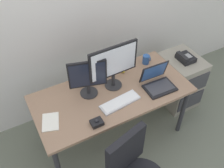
{
  "coord_description": "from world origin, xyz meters",
  "views": [
    {
      "loc": [
        -0.88,
        -1.61,
        2.57
      ],
      "look_at": [
        0.0,
        0.0,
        0.84
      ],
      "focal_mm": 41.05,
      "sensor_mm": 36.0,
      "label": 1
    }
  ],
  "objects_px": {
    "file_cabinet": "(179,80)",
    "monitor_main": "(113,64)",
    "monitor_side": "(88,77)",
    "desk_phone": "(185,58)",
    "keyboard": "(120,102)",
    "banana": "(120,68)",
    "paper_notepad": "(50,122)",
    "laptop": "(158,82)",
    "trackball_mouse": "(97,122)",
    "coffee_mug": "(146,59)"
  },
  "relations": [
    {
      "from": "file_cabinet",
      "to": "desk_phone",
      "type": "height_order",
      "value": "desk_phone"
    },
    {
      "from": "paper_notepad",
      "to": "desk_phone",
      "type": "bearing_deg",
      "value": 5.46
    },
    {
      "from": "paper_notepad",
      "to": "coffee_mug",
      "type": "bearing_deg",
      "value": 13.77
    },
    {
      "from": "monitor_side",
      "to": "trackball_mouse",
      "type": "distance_m",
      "value": 0.45
    },
    {
      "from": "monitor_main",
      "to": "laptop",
      "type": "xyz_separation_m",
      "value": [
        0.4,
        -0.22,
        -0.24
      ]
    },
    {
      "from": "monitor_side",
      "to": "keyboard",
      "type": "bearing_deg",
      "value": -52.19
    },
    {
      "from": "coffee_mug",
      "to": "paper_notepad",
      "type": "distance_m",
      "value": 1.28
    },
    {
      "from": "keyboard",
      "to": "file_cabinet",
      "type": "bearing_deg",
      "value": 14.74
    },
    {
      "from": "monitor_side",
      "to": "trackball_mouse",
      "type": "height_order",
      "value": "monitor_side"
    },
    {
      "from": "monitor_side",
      "to": "desk_phone",
      "type": "bearing_deg",
      "value": -0.29
    },
    {
      "from": "file_cabinet",
      "to": "monitor_main",
      "type": "xyz_separation_m",
      "value": [
        -0.99,
        -0.03,
        0.67
      ]
    },
    {
      "from": "monitor_main",
      "to": "monitor_side",
      "type": "height_order",
      "value": "monitor_main"
    },
    {
      "from": "laptop",
      "to": "paper_notepad",
      "type": "height_order",
      "value": "laptop"
    },
    {
      "from": "file_cabinet",
      "to": "laptop",
      "type": "distance_m",
      "value": 0.77
    },
    {
      "from": "desk_phone",
      "to": "paper_notepad",
      "type": "xyz_separation_m",
      "value": [
        -1.71,
        -0.16,
        0.01
      ]
    },
    {
      "from": "laptop",
      "to": "paper_notepad",
      "type": "xyz_separation_m",
      "value": [
        -1.14,
        0.07,
        -0.05
      ]
    },
    {
      "from": "desk_phone",
      "to": "banana",
      "type": "xyz_separation_m",
      "value": [
        -0.79,
        0.19,
        0.02
      ]
    },
    {
      "from": "keyboard",
      "to": "coffee_mug",
      "type": "height_order",
      "value": "coffee_mug"
    },
    {
      "from": "desk_phone",
      "to": "monitor_side",
      "type": "bearing_deg",
      "value": 179.71
    },
    {
      "from": "banana",
      "to": "keyboard",
      "type": "bearing_deg",
      "value": -119.92
    },
    {
      "from": "keyboard",
      "to": "laptop",
      "type": "xyz_separation_m",
      "value": [
        0.47,
        0.03,
        0.04
      ]
    },
    {
      "from": "monitor_main",
      "to": "paper_notepad",
      "type": "bearing_deg",
      "value": -168.11
    },
    {
      "from": "monitor_main",
      "to": "banana",
      "type": "relative_size",
      "value": 2.76
    },
    {
      "from": "banana",
      "to": "coffee_mug",
      "type": "bearing_deg",
      "value": -8.0
    },
    {
      "from": "file_cabinet",
      "to": "keyboard",
      "type": "relative_size",
      "value": 1.63
    },
    {
      "from": "coffee_mug",
      "to": "banana",
      "type": "distance_m",
      "value": 0.32
    },
    {
      "from": "desk_phone",
      "to": "coffee_mug",
      "type": "xyz_separation_m",
      "value": [
        -0.47,
        0.14,
        0.05
      ]
    },
    {
      "from": "banana",
      "to": "laptop",
      "type": "bearing_deg",
      "value": -63.35
    },
    {
      "from": "monitor_side",
      "to": "trackball_mouse",
      "type": "bearing_deg",
      "value": -104.66
    },
    {
      "from": "file_cabinet",
      "to": "monitor_side",
      "type": "distance_m",
      "value": 1.39
    },
    {
      "from": "desk_phone",
      "to": "banana",
      "type": "bearing_deg",
      "value": 166.65
    },
    {
      "from": "monitor_side",
      "to": "coffee_mug",
      "type": "bearing_deg",
      "value": 9.82
    },
    {
      "from": "desk_phone",
      "to": "paper_notepad",
      "type": "distance_m",
      "value": 1.72
    },
    {
      "from": "paper_notepad",
      "to": "banana",
      "type": "distance_m",
      "value": 0.99
    },
    {
      "from": "laptop",
      "to": "paper_notepad",
      "type": "distance_m",
      "value": 1.14
    },
    {
      "from": "monitor_side",
      "to": "keyboard",
      "type": "distance_m",
      "value": 0.4
    },
    {
      "from": "keyboard",
      "to": "banana",
      "type": "relative_size",
      "value": 2.22
    },
    {
      "from": "monitor_main",
      "to": "paper_notepad",
      "type": "xyz_separation_m",
      "value": [
        -0.74,
        -0.16,
        -0.28
      ]
    },
    {
      "from": "file_cabinet",
      "to": "monitor_main",
      "type": "height_order",
      "value": "monitor_main"
    },
    {
      "from": "trackball_mouse",
      "to": "paper_notepad",
      "type": "distance_m",
      "value": 0.42
    },
    {
      "from": "banana",
      "to": "monitor_main",
      "type": "bearing_deg",
      "value": -134.38
    },
    {
      "from": "file_cabinet",
      "to": "coffee_mug",
      "type": "distance_m",
      "value": 0.65
    },
    {
      "from": "keyboard",
      "to": "desk_phone",
      "type": "bearing_deg",
      "value": 14.01
    },
    {
      "from": "laptop",
      "to": "trackball_mouse",
      "type": "bearing_deg",
      "value": -168.93
    },
    {
      "from": "monitor_side",
      "to": "paper_notepad",
      "type": "xyz_separation_m",
      "value": [
        -0.46,
        -0.17,
        -0.22
      ]
    },
    {
      "from": "monitor_side",
      "to": "laptop",
      "type": "xyz_separation_m",
      "value": [
        0.67,
        -0.24,
        -0.17
      ]
    },
    {
      "from": "coffee_mug",
      "to": "paper_notepad",
      "type": "xyz_separation_m",
      "value": [
        -1.25,
        -0.31,
        -0.05
      ]
    },
    {
      "from": "file_cabinet",
      "to": "paper_notepad",
      "type": "distance_m",
      "value": 1.77
    },
    {
      "from": "file_cabinet",
      "to": "monitor_main",
      "type": "relative_size",
      "value": 1.31
    },
    {
      "from": "desk_phone",
      "to": "laptop",
      "type": "distance_m",
      "value": 0.62
    }
  ]
}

